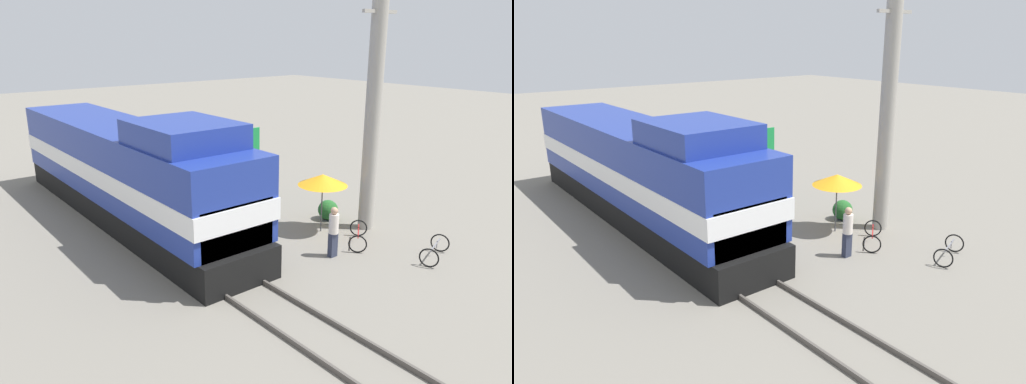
% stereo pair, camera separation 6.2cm
% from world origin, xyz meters
% --- Properties ---
extents(ground_plane, '(120.00, 120.00, 0.00)m').
position_xyz_m(ground_plane, '(0.00, 0.00, 0.00)').
color(ground_plane, slate).
extents(rail_near, '(0.08, 29.99, 0.15)m').
position_xyz_m(rail_near, '(-0.72, 0.00, 0.07)').
color(rail_near, '#4C4742').
rests_on(rail_near, ground_plane).
extents(rail_far, '(0.08, 29.99, 0.15)m').
position_xyz_m(rail_far, '(0.72, 0.00, 0.07)').
color(rail_far, '#4C4742').
rests_on(rail_far, ground_plane).
extents(locomotive, '(3.16, 16.38, 4.74)m').
position_xyz_m(locomotive, '(0.00, 5.22, 2.10)').
color(locomotive, black).
rests_on(locomotive, ground_plane).
extents(utility_pole, '(1.80, 0.60, 9.32)m').
position_xyz_m(utility_pole, '(6.98, -1.35, 4.69)').
color(utility_pole, '#9E998E').
rests_on(utility_pole, ground_plane).
extents(vendor_umbrella, '(1.91, 1.91, 2.33)m').
position_xyz_m(vendor_umbrella, '(5.29, -0.51, 2.11)').
color(vendor_umbrella, '#4C4C4C').
rests_on(vendor_umbrella, ground_plane).
extents(billboard_sign, '(1.97, 0.12, 3.13)m').
position_xyz_m(billboard_sign, '(5.98, 5.44, 2.35)').
color(billboard_sign, '#595959').
rests_on(billboard_sign, ground_plane).
extents(shrub_cluster, '(0.84, 0.84, 0.84)m').
position_xyz_m(shrub_cluster, '(6.46, 0.23, 0.42)').
color(shrub_cluster, '#236028').
rests_on(shrub_cluster, ground_plane).
extents(person_bystander, '(0.34, 0.34, 1.82)m').
position_xyz_m(person_bystander, '(3.90, -2.43, 1.00)').
color(person_bystander, '#2D3347').
rests_on(person_bystander, ground_plane).
extents(bicycle, '(1.69, 1.55, 0.66)m').
position_xyz_m(bicycle, '(5.44, -2.28, 0.34)').
color(bicycle, black).
rests_on(bicycle, ground_plane).
extents(bicycle_spare, '(1.67, 1.12, 0.67)m').
position_xyz_m(bicycle_spare, '(6.49, -4.77, 0.34)').
color(bicycle_spare, black).
rests_on(bicycle_spare, ground_plane).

